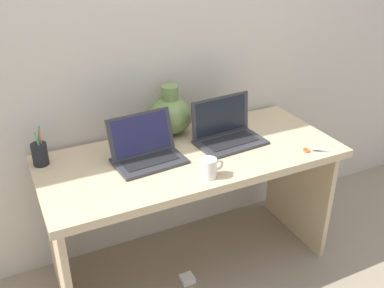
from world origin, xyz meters
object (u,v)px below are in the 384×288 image
at_px(laptop_left, 145,148).
at_px(laptop_right, 226,130).
at_px(coffee_mug, 209,168).
at_px(power_brick, 187,279).
at_px(pen_cup, 40,154).
at_px(green_vase, 170,114).
at_px(scissors, 312,151).

height_order(laptop_left, laptop_right, laptop_right).
bearing_deg(laptop_left, coffee_mug, -54.14).
bearing_deg(power_brick, laptop_right, 28.25).
bearing_deg(laptop_left, power_brick, -46.69).
xyz_separation_m(laptop_left, pen_cup, (-0.45, 0.17, -0.00)).
xyz_separation_m(green_vase, power_brick, (-0.08, -0.37, -0.80)).
bearing_deg(scissors, coffee_mug, 178.92).
bearing_deg(coffee_mug, green_vase, 86.90).
xyz_separation_m(pen_cup, scissors, (1.22, -0.45, -0.05)).
distance_m(green_vase, scissors, 0.74).
relative_size(laptop_right, scissors, 2.60).
height_order(laptop_right, green_vase, green_vase).
distance_m(laptop_left, laptop_right, 0.44).
height_order(laptop_right, coffee_mug, laptop_right).
bearing_deg(laptop_right, green_vase, 136.04).
distance_m(laptop_left, power_brick, 0.78).
xyz_separation_m(laptop_right, coffee_mug, (-0.24, -0.28, -0.01)).
bearing_deg(laptop_left, scissors, -20.30).
bearing_deg(pen_cup, laptop_left, -20.19).
height_order(laptop_right, scissors, laptop_right).
bearing_deg(laptop_left, pen_cup, 159.81).
bearing_deg(scissors, power_brick, 168.02).
distance_m(pen_cup, power_brick, 1.01).
relative_size(coffee_mug, scissors, 0.80).
height_order(pen_cup, power_brick, pen_cup).
xyz_separation_m(laptop_left, power_brick, (0.14, -0.15, -0.75)).
relative_size(laptop_left, coffee_mug, 3.10).
bearing_deg(pen_cup, coffee_mug, -34.00).
relative_size(green_vase, pen_cup, 1.37).
xyz_separation_m(laptop_left, green_vase, (0.22, 0.22, 0.05)).
xyz_separation_m(laptop_right, green_vase, (-0.22, 0.21, 0.05)).
height_order(pen_cup, scissors, pen_cup).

